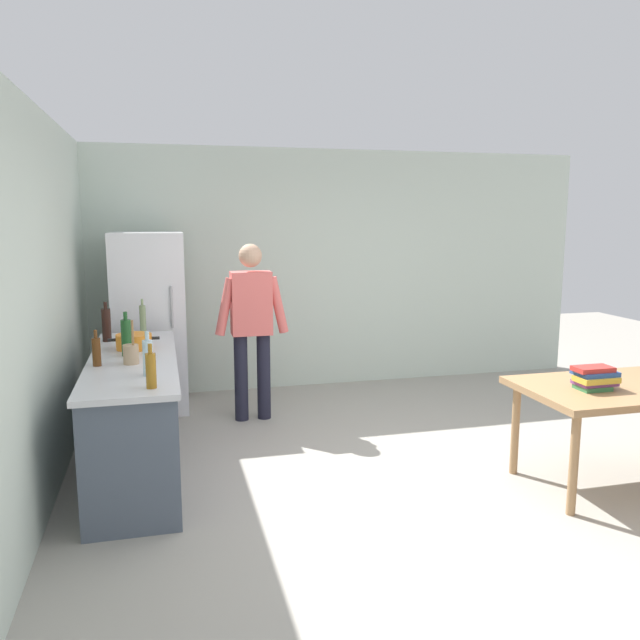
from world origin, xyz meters
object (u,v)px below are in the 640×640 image
cooking_pot (134,341)px  bottle_water_clear (148,357)px  utensil_jar (131,353)px  bottle_beer_brown (96,351)px  bottle_oil_amber (151,370)px  dining_table (618,395)px  bottle_vinegar_tall (143,319)px  bottle_wine_dark (106,324)px  bottle_wine_green (126,337)px  refrigerator (149,323)px  person (252,320)px  book_stack (595,378)px

cooking_pot → bottle_water_clear: bearing=-82.2°
utensil_jar → bottle_beer_brown: size_ratio=1.23×
bottle_oil_amber → dining_table: bearing=-3.4°
utensil_jar → bottle_vinegar_tall: 1.19m
bottle_wine_dark → bottle_wine_green: 0.66m
refrigerator → dining_table: size_ratio=1.29×
bottle_beer_brown → bottle_wine_green: (0.19, 0.29, 0.04)m
bottle_wine_green → refrigerator: bearing=84.6°
bottle_wine_dark → bottle_beer_brown: bearing=-89.9°
bottle_beer_brown → bottle_wine_dark: (-0.00, 0.92, 0.04)m
bottle_vinegar_tall → refrigerator: bearing=86.0°
utensil_jar → bottle_vinegar_tall: same height
refrigerator → bottle_water_clear: bearing=-89.3°
person → bottle_oil_amber: size_ratio=6.07×
bottle_beer_brown → bottle_vinegar_tall: bearing=76.4°
bottle_water_clear → bottle_oil_amber: (0.02, -0.33, -0.01)m
cooking_pot → dining_table: bearing=-22.9°
bottle_oil_amber → bottle_water_clear: bearing=94.0°
cooking_pot → bottle_wine_dark: bearing=121.9°
cooking_pot → utensil_jar: (-0.00, -0.54, 0.02)m
refrigerator → bottle_oil_amber: bearing=-88.9°
dining_table → bottle_beer_brown: 3.76m
refrigerator → bottle_water_clear: 2.18m
bottle_wine_dark → bottle_wine_green: same height
person → bottle_water_clear: bearing=-119.6°
dining_table → bottle_wine_dark: 4.08m
book_stack → bottle_wine_green: bearing=158.8°
dining_table → bottle_oil_amber: bottle_oil_amber is taller
utensil_jar → book_stack: size_ratio=1.07×
bottle_water_clear → bottle_vinegar_tall: bearing=92.5°
bottle_vinegar_tall → book_stack: bottle_vinegar_tall is taller
refrigerator → bottle_vinegar_tall: size_ratio=5.62×
cooking_pot → bottle_beer_brown: size_ratio=1.54×
refrigerator → bottle_wine_dark: (-0.33, -0.89, 0.15)m
book_stack → person: bearing=133.7°
utensil_jar → bottle_wine_dark: size_ratio=0.94×
person → refrigerator: bearing=149.8°
refrigerator → bottle_oil_amber: refrigerator is taller
person → cooking_pot: size_ratio=4.25×
dining_table → bottle_water_clear: 3.33m
bottle_wine_green → book_stack: (3.19, -1.23, -0.21)m
bottle_vinegar_tall → dining_table: bearing=-32.0°
utensil_jar → bottle_beer_brown: (-0.23, -0.01, 0.03)m
bottle_oil_amber → book_stack: 3.02m
dining_table → bottle_wine_green: 3.66m
person → cooking_pot: 1.27m
dining_table → bottle_vinegar_tall: bearing=148.0°
bottle_water_clear → bottle_wine_green: (-0.17, 0.66, 0.02)m
bottle_beer_brown → bottle_oil_amber: (0.38, -0.70, 0.01)m
bottle_vinegar_tall → person: bearing=3.2°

